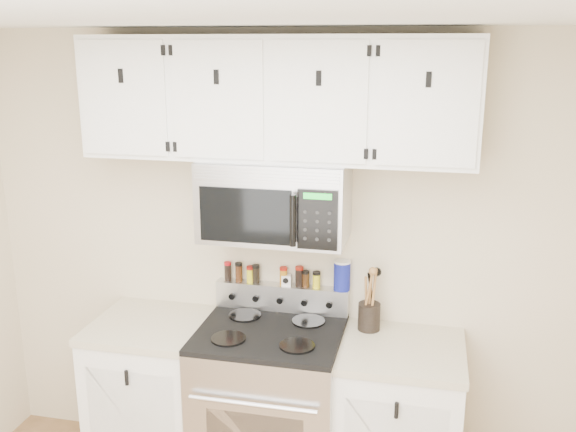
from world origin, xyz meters
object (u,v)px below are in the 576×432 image
object	(u,v)px
microwave	(275,200)
utensil_crock	(369,314)
range	(270,408)
salt_canister	(342,275)

from	to	relation	value
microwave	utensil_crock	bearing A→B (deg)	7.31
range	salt_canister	xyz separation A→B (m)	(0.34, 0.28, 0.70)
utensil_crock	salt_canister	world-z (taller)	salt_canister
range	salt_canister	size ratio (longest dim) A/B	6.45
range	salt_canister	distance (m)	0.83
microwave	range	bearing A→B (deg)	-90.23
utensil_crock	salt_canister	distance (m)	0.26
microwave	salt_canister	world-z (taller)	microwave
range	salt_canister	bearing A→B (deg)	39.70
range	microwave	xyz separation A→B (m)	(0.00, 0.13, 1.14)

